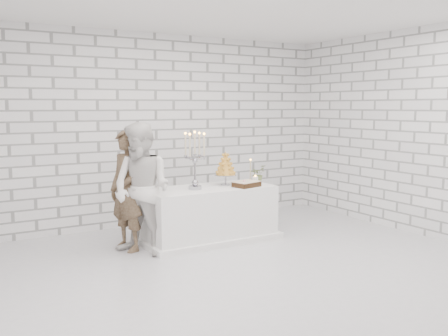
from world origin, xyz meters
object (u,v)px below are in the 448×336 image
at_px(cake_table, 209,214).
at_px(bride, 142,189).
at_px(groom, 127,190).
at_px(candelabra, 195,160).
at_px(croquembouche, 226,168).

bearing_deg(cake_table, bride, -170.93).
bearing_deg(cake_table, groom, 174.09).
height_order(groom, candelabra, groom).
relative_size(groom, bride, 0.94).
relative_size(bride, croquembouche, 3.46).
height_order(bride, candelabra, bride).
height_order(groom, bride, bride).
distance_m(cake_table, groom, 1.23).
relative_size(bride, candelabra, 2.11).
xyz_separation_m(cake_table, groom, (-1.15, 0.12, 0.41)).
bearing_deg(candelabra, croquembouche, 11.89).
distance_m(cake_table, croquembouche, 0.69).
relative_size(groom, croquembouche, 3.26).
height_order(cake_table, candelabra, candelabra).
bearing_deg(groom, bride, -0.39).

